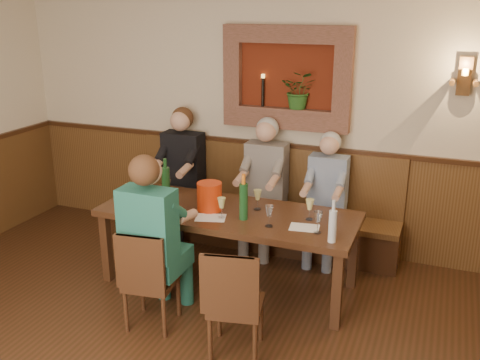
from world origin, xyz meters
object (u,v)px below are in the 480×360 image
Objects in this scene: chair_near_left at (151,298)px; water_bottle at (333,225)px; dining_table at (228,218)px; wine_bottle_green_a at (244,201)px; bench at (261,217)px; spittoon_bucket at (210,196)px; chair_near_right at (236,323)px; person_bench_mid at (263,198)px; person_bench_right at (325,210)px; person_chair_front at (156,253)px; wine_bottle_green_b at (166,183)px; person_bench_left at (180,185)px.

water_bottle reaches higher than chair_near_left.
wine_bottle_green_a is (0.20, -0.13, 0.25)m from dining_table.
bench reaches higher than spittoon_bucket.
chair_near_right is 0.61× the size of person_bench_mid.
spittoon_bucket is at bearing 112.19° from chair_near_right.
wine_bottle_green_a is (0.38, -0.10, 0.04)m from spittoon_bucket.
person_bench_right is (1.05, 1.73, 0.31)m from chair_near_left.
dining_table is 0.84m from person_chair_front.
person_bench_right reaches higher than wine_bottle_green_b.
spittoon_bucket is at bearing -100.00° from bench.
wine_bottle_green_a is (0.53, 0.65, 0.31)m from person_chair_front.
chair_near_left is 0.60× the size of person_bench_mid.
water_bottle is at bearing -13.10° from spittoon_bucket.
spittoon_bucket is at bearing -104.89° from person_bench_mid.
person_bench_right is 3.23× the size of wine_bottle_green_a.
person_bench_mid is 3.44× the size of wine_bottle_green_b.
chair_near_left is (-0.32, -1.83, -0.07)m from bench.
water_bottle is at bearing 15.13° from chair_near_left.
person_chair_front reaches higher than dining_table.
bench is 7.06× the size of wine_bottle_green_b.
person_chair_front is (-0.33, -0.78, -0.06)m from dining_table.
wine_bottle_green_b reaches higher than water_bottle.
wine_bottle_green_b is 1.74m from water_bottle.
chair_near_left is (-0.32, -0.89, -0.42)m from dining_table.
wine_bottle_green_a is (0.53, 0.76, 0.67)m from chair_near_left.
chair_near_right is at bearing -14.37° from chair_near_left.
water_bottle is (0.31, -1.15, 0.33)m from person_bench_right.
water_bottle reaches higher than dining_table.
chair_near_left is at bearing 161.37° from chair_near_right.
dining_table is at bearing 163.23° from water_bottle.
wine_bottle_green_a is at bearing 50.70° from person_chair_front.
chair_near_right is (0.79, -0.09, 0.01)m from chair_near_left.
wine_bottle_green_b is at bearing 168.37° from water_bottle.
bench is 1.27m from wine_bottle_green_b.
person_bench_right is (0.26, 1.82, 0.30)m from chair_near_right.
wine_bottle_green_a is at bearing -32.31° from dining_table.
chair_near_right is at bearing -72.54° from wine_bottle_green_a.
water_bottle is (1.04, -0.31, 0.22)m from dining_table.
person_bench_right is (0.73, -0.10, 0.23)m from bench.
dining_table is at bearing -94.02° from person_bench_mid.
person_bench_left is 4.19× the size of water_bottle.
chair_near_left is at bearing -124.78° from wine_bottle_green_a.
bench is at bearing 100.76° from wine_bottle_green_a.
person_bench_right is at bearing 105.07° from water_bottle.
chair_near_right is at bearing -76.22° from bench.
dining_table is 0.27m from spittoon_bucket.
person_bench_left is 2.30m from water_bottle.
person_bench_mid reaches higher than chair_near_left.
person_bench_left is (-1.41, 1.82, 0.36)m from chair_near_right.
wine_bottle_green_b is (-0.67, 0.04, 0.25)m from dining_table.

